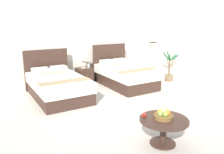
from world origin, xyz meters
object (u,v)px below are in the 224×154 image
(nightstand, at_px, (84,77))
(loose_apple, at_px, (144,115))
(bed_near_corner, at_px, (124,75))
(coffee_table, at_px, (164,125))
(bed_near_window, at_px, (57,86))
(floor_lamp_corner, at_px, (152,59))
(potted_palm, at_px, (169,72))
(fruit_bowl, at_px, (163,114))
(vase, at_px, (89,66))
(table_lamp, at_px, (84,59))

(nightstand, height_order, loose_apple, nightstand)
(bed_near_corner, relative_size, nightstand, 3.77)
(nightstand, xyz_separation_m, coffee_table, (-0.44, -3.99, 0.07))
(bed_near_window, relative_size, loose_apple, 29.58)
(floor_lamp_corner, bearing_deg, bed_near_corner, -161.31)
(coffee_table, bearing_deg, loose_apple, 135.06)
(bed_near_corner, height_order, coffee_table, bed_near_corner)
(bed_near_window, bearing_deg, loose_apple, -81.60)
(nightstand, height_order, potted_palm, potted_palm)
(loose_apple, xyz_separation_m, potted_palm, (3.33, 2.71, -0.17))
(bed_near_window, xyz_separation_m, fruit_bowl, (0.69, -3.26, 0.20))
(floor_lamp_corner, xyz_separation_m, potted_palm, (0.02, -0.88, -0.30))
(bed_near_corner, relative_size, fruit_bowl, 6.44)
(coffee_table, bearing_deg, bed_near_window, 101.70)
(vase, xyz_separation_m, coffee_table, (-0.58, -3.95, -0.28))
(bed_near_window, bearing_deg, potted_palm, -5.13)
(table_lamp, bearing_deg, loose_apple, -100.04)
(fruit_bowl, bearing_deg, bed_near_corner, 65.55)
(bed_near_corner, height_order, loose_apple, bed_near_corner)
(coffee_table, bearing_deg, floor_lamp_corner, 51.07)
(bed_near_window, xyz_separation_m, nightstand, (1.12, 0.71, -0.04))
(nightstand, xyz_separation_m, table_lamp, (0.00, 0.02, 0.56))
(table_lamp, distance_m, floor_lamp_corner, 2.66)
(table_lamp, height_order, potted_palm, potted_palm)
(bed_near_window, bearing_deg, vase, 27.97)
(table_lamp, relative_size, fruit_bowl, 1.35)
(table_lamp, relative_size, coffee_table, 0.54)
(nightstand, distance_m, vase, 0.37)
(nightstand, height_order, table_lamp, table_lamp)
(fruit_bowl, xyz_separation_m, loose_apple, (-0.24, 0.20, -0.03))
(bed_near_window, distance_m, fruit_bowl, 3.33)
(table_lamp, distance_m, loose_apple, 3.86)
(vase, distance_m, fruit_bowl, 3.97)
(table_lamp, xyz_separation_m, loose_apple, (-0.67, -3.78, -0.35))
(fruit_bowl, height_order, loose_apple, fruit_bowl)
(loose_apple, bearing_deg, table_lamp, 79.96)
(bed_near_window, distance_m, loose_apple, 3.09)
(table_lamp, distance_m, potted_palm, 2.92)
(bed_near_window, height_order, bed_near_corner, bed_near_corner)
(coffee_table, height_order, fruit_bowl, fruit_bowl)
(bed_near_corner, xyz_separation_m, vase, (-0.90, 0.67, 0.28))
(vase, distance_m, loose_apple, 3.81)
(bed_near_corner, distance_m, coffee_table, 3.60)
(fruit_bowl, height_order, floor_lamp_corner, floor_lamp_corner)
(nightstand, bearing_deg, floor_lamp_corner, -3.71)
(floor_lamp_corner, bearing_deg, loose_apple, -132.70)
(bed_near_corner, relative_size, coffee_table, 2.58)
(coffee_table, relative_size, floor_lamp_corner, 0.64)
(floor_lamp_corner, bearing_deg, coffee_table, -128.93)
(loose_apple, height_order, floor_lamp_corner, floor_lamp_corner)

